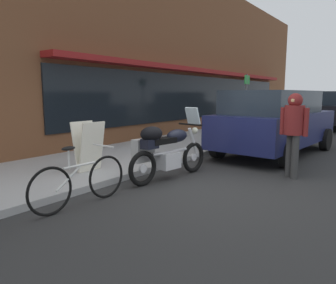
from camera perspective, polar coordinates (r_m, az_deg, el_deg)
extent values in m
plane|color=#2B2B2B|center=(6.06, 6.60, -7.56)|extent=(80.00, 80.00, 0.00)
cube|color=brown|center=(14.94, 6.38, 14.85)|extent=(23.53, 0.35, 6.65)
cube|color=black|center=(14.75, 6.96, 8.02)|extent=(16.47, 0.06, 1.80)
cube|color=maroon|center=(14.67, 7.80, 12.30)|extent=(16.47, 0.60, 0.16)
cube|color=#A2A2A2|center=(15.29, 14.04, 2.25)|extent=(30.00, 3.05, 0.12)
torus|color=black|center=(6.89, 4.57, -2.75)|extent=(0.66, 0.18, 0.66)
cylinder|color=silver|center=(6.89, 4.57, -2.75)|extent=(0.17, 0.08, 0.16)
torus|color=black|center=(5.86, -4.56, -4.77)|extent=(0.66, 0.18, 0.66)
cylinder|color=silver|center=(5.86, -4.56, -4.77)|extent=(0.17, 0.08, 0.16)
cube|color=silver|center=(6.31, 0.07, -3.31)|extent=(0.48, 0.36, 0.32)
cylinder|color=silver|center=(6.31, 0.38, -1.74)|extent=(0.95, 0.18, 0.06)
ellipsoid|color=black|center=(6.41, 1.62, 1.14)|extent=(0.55, 0.35, 0.26)
cube|color=black|center=(6.11, -1.04, 0.21)|extent=(0.63, 0.32, 0.11)
cube|color=black|center=(5.89, -3.31, -0.32)|extent=(0.31, 0.25, 0.18)
cylinder|color=silver|center=(6.83, 4.60, -0.12)|extent=(0.35, 0.12, 0.67)
cylinder|color=black|center=(6.69, 3.99, 3.16)|extent=(0.12, 0.62, 0.04)
cube|color=silver|center=(6.74, 4.44, 4.73)|extent=(0.19, 0.34, 0.35)
sphere|color=#EAEACC|center=(6.83, 4.84, 2.08)|extent=(0.14, 0.14, 0.14)
cube|color=#A9A9A9|center=(6.13, -4.48, -1.50)|extent=(0.46, 0.26, 0.44)
cube|color=black|center=(6.20, -5.25, -1.39)|extent=(0.37, 0.06, 0.03)
ellipsoid|color=black|center=(5.90, -2.97, 1.46)|extent=(0.52, 0.38, 0.28)
torus|color=black|center=(5.29, -10.98, -6.14)|extent=(0.70, 0.07, 0.70)
torus|color=black|center=(4.73, -20.40, -8.30)|extent=(0.70, 0.07, 0.70)
cylinder|color=silver|center=(4.93, -15.55, -4.04)|extent=(0.55, 0.06, 0.04)
cylinder|color=silver|center=(4.86, -17.41, -6.26)|extent=(0.43, 0.05, 0.32)
cylinder|color=silver|center=(4.80, -17.36, -2.98)|extent=(0.03, 0.03, 0.30)
ellipsoid|color=black|center=(4.78, -17.45, -1.10)|extent=(0.22, 0.11, 0.06)
cylinder|color=silver|center=(5.16, -11.57, -0.64)|extent=(0.05, 0.48, 0.03)
cube|color=#191E4C|center=(9.43, 18.83, 2.46)|extent=(4.80, 2.16, 0.84)
cube|color=#232D38|center=(9.12, 18.39, 6.83)|extent=(3.29, 1.84, 0.61)
cube|color=#383838|center=(11.62, 22.94, 1.63)|extent=(0.29, 1.86, 0.24)
cylinder|color=black|center=(11.24, 17.28, 1.30)|extent=(0.67, 0.26, 0.66)
cylinder|color=black|center=(10.66, 26.43, 0.41)|extent=(0.67, 0.26, 0.66)
cylinder|color=black|center=(8.51, 9.02, -0.64)|extent=(0.67, 0.26, 0.66)
cylinder|color=black|center=(7.73, 20.80, -2.04)|extent=(0.67, 0.26, 0.66)
cylinder|color=#343434|center=(6.79, 21.81, -2.55)|extent=(0.14, 0.14, 0.88)
cylinder|color=#343434|center=(6.96, 20.92, -2.25)|extent=(0.14, 0.14, 0.88)
cylinder|color=maroon|center=(6.78, 21.69, 3.67)|extent=(0.41, 0.41, 0.58)
sphere|color=maroon|center=(6.76, 21.88, 6.96)|extent=(0.28, 0.28, 0.28)
sphere|color=tan|center=(6.71, 21.70, 6.96)|extent=(0.17, 0.17, 0.17)
cylinder|color=maroon|center=(6.71, 23.52, 3.27)|extent=(0.10, 0.10, 0.55)
cylinder|color=maroon|center=(6.87, 19.88, 3.58)|extent=(0.10, 0.10, 0.55)
cube|color=silver|center=(6.58, -13.47, -0.85)|extent=(0.55, 0.21, 1.01)
cube|color=silver|center=(6.75, -14.67, -0.66)|extent=(0.55, 0.21, 1.01)
cylinder|color=#59595B|center=(12.21, 13.76, 6.38)|extent=(0.07, 0.07, 2.28)
cube|color=#1E8C33|center=(12.21, 14.00, 10.79)|extent=(0.44, 0.02, 0.32)
cube|color=black|center=(17.79, 27.67, 4.62)|extent=(4.89, 2.19, 0.84)
cube|color=#232D38|center=(17.48, 27.74, 6.99)|extent=(3.35, 1.87, 0.64)
cylinder|color=black|center=(19.49, 25.25, 3.80)|extent=(0.67, 0.26, 0.66)
cylinder|color=black|center=(16.38, 23.68, 3.14)|extent=(0.67, 0.26, 0.66)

